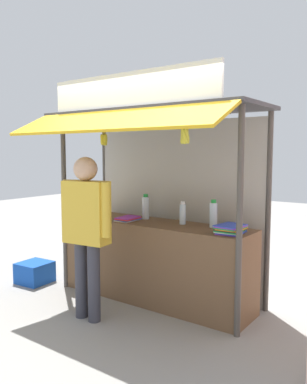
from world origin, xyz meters
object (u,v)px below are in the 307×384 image
(magazine_stack_left, at_px, (231,229))
(magazine_stack_far_right, at_px, (81,214))
(water_bottle_mid_left, at_px, (146,207))
(banana_bunch_inner_left, at_px, (185,136))
(banana_bunch_rightmost, at_px, (104,140))
(water_bottle_mid_right, at_px, (213,214))
(magazine_stack_rear_center, at_px, (128,219))
(vendor_person, at_px, (86,223))
(plastic_crate, at_px, (35,272))
(water_bottle_center, at_px, (183,214))

(magazine_stack_left, relative_size, magazine_stack_far_right, 1.14)
(water_bottle_mid_left, relative_size, banana_bunch_inner_left, 1.16)
(banana_bunch_rightmost, height_order, banana_bunch_inner_left, same)
(water_bottle_mid_left, relative_size, banana_bunch_rightmost, 1.14)
(water_bottle_mid_right, distance_m, magazine_stack_far_right, 1.78)
(magazine_stack_rear_center, xyz_separation_m, vendor_person, (0.07, -0.74, 0.07))
(water_bottle_mid_left, height_order, plastic_crate, water_bottle_mid_left)
(water_bottle_mid_right, distance_m, banana_bunch_inner_left, 0.97)
(water_bottle_mid_right, relative_size, magazine_stack_rear_center, 1.01)
(water_bottle_mid_right, height_order, magazine_stack_far_right, water_bottle_mid_right)
(magazine_stack_left, xyz_separation_m, magazine_stack_far_right, (-2.05, -0.07, -0.03))
(water_bottle_mid_right, distance_m, vendor_person, 1.35)
(vendor_person, bearing_deg, magazine_stack_rear_center, -91.64)
(magazine_stack_left, distance_m, vendor_person, 1.45)
(water_bottle_center, bearing_deg, vendor_person, -121.91)
(water_bottle_center, height_order, magazine_stack_left, water_bottle_center)
(water_bottle_mid_right, relative_size, vendor_person, 0.18)
(water_bottle_center, xyz_separation_m, banana_bunch_inner_left, (0.31, -0.48, 0.84))
(magazine_stack_far_right, bearing_deg, banana_bunch_inner_left, -8.36)
(magazine_stack_rear_center, bearing_deg, banana_bunch_inner_left, -17.19)
(magazine_stack_far_right, relative_size, banana_bunch_inner_left, 1.10)
(magazine_stack_left, bearing_deg, vendor_person, -148.15)
(water_bottle_mid_right, distance_m, water_bottle_center, 0.37)
(water_bottle_mid_right, height_order, magazine_stack_rear_center, water_bottle_mid_right)
(magazine_stack_rear_center, relative_size, banana_bunch_inner_left, 1.14)
(magazine_stack_rear_center, bearing_deg, plastic_crate, -165.74)
(magazine_stack_far_right, distance_m, banana_bunch_rightmost, 1.16)
(banana_bunch_inner_left, bearing_deg, water_bottle_mid_left, 148.98)
(water_bottle_mid_right, height_order, vendor_person, vendor_person)
(plastic_crate, bearing_deg, water_bottle_center, 14.80)
(water_bottle_center, distance_m, banana_bunch_inner_left, 1.02)
(water_bottle_center, xyz_separation_m, vendor_person, (-0.58, -0.92, -0.03))
(water_bottle_center, height_order, banana_bunch_inner_left, banana_bunch_inner_left)
(banana_bunch_inner_left, bearing_deg, magazine_stack_far_right, 171.64)
(water_bottle_center, height_order, plastic_crate, water_bottle_center)
(vendor_person, bearing_deg, water_bottle_center, -128.92)
(magazine_stack_left, relative_size, magazine_stack_rear_center, 1.10)
(magazine_stack_rear_center, bearing_deg, banana_bunch_rightmost, -106.63)
(water_bottle_center, distance_m, vendor_person, 1.09)
(magazine_stack_rear_center, distance_m, banana_bunch_inner_left, 1.37)
(water_bottle_center, height_order, magazine_stack_rear_center, water_bottle_center)
(water_bottle_center, xyz_separation_m, magazine_stack_left, (0.66, -0.16, -0.08))
(magazine_stack_far_right, bearing_deg, vendor_person, -40.49)
(banana_bunch_rightmost, bearing_deg, magazine_stack_rear_center, 73.37)
(water_bottle_mid_right, bearing_deg, vendor_person, -134.33)
(magazine_stack_rear_center, distance_m, magazine_stack_far_right, 0.75)
(water_bottle_mid_right, bearing_deg, banana_bunch_rightmost, -154.80)
(water_bottle_mid_left, height_order, vendor_person, vendor_person)
(magazine_stack_rear_center, bearing_deg, water_bottle_mid_left, 65.84)
(water_bottle_center, bearing_deg, magazine_stack_far_right, -170.61)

